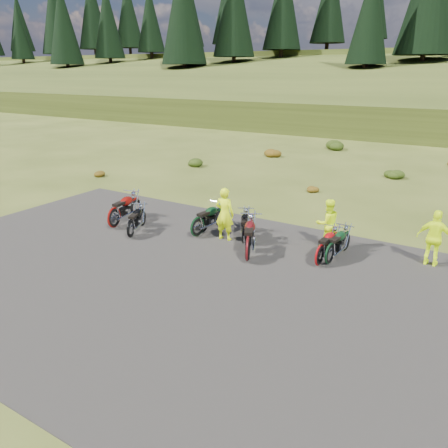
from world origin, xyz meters
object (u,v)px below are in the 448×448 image
Objects in this scene: person_middle at (225,215)px; motorcycle_7 at (329,264)px; motorcycle_0 at (131,238)px; motorcycle_3 at (203,233)px.

motorcycle_7 is at bearing 174.11° from person_middle.
motorcycle_0 is at bearing 23.46° from person_middle.
person_middle is (-3.94, 0.07, 0.96)m from motorcycle_7.
motorcycle_0 reaches higher than motorcycle_3.
motorcycle_0 is 0.98× the size of motorcycle_7.
motorcycle_7 reaches higher than motorcycle_0.
motorcycle_3 is (1.99, 1.77, 0.00)m from motorcycle_0.
person_middle reaches higher than motorcycle_7.
motorcycle_0 is 1.00× the size of person_middle.
motorcycle_0 is at bearing 107.52° from motorcycle_7.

